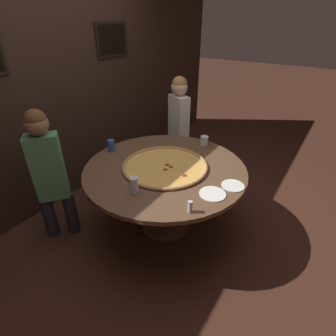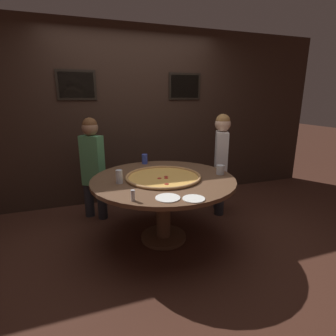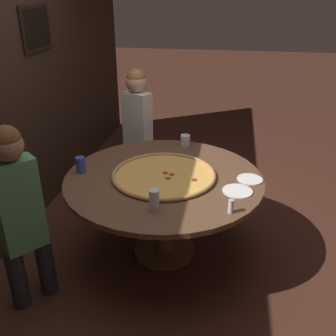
{
  "view_description": "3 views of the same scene",
  "coord_description": "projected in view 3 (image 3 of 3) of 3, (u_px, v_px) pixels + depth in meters",
  "views": [
    {
      "loc": [
        -1.8,
        -1.25,
        2.01
      ],
      "look_at": [
        -0.07,
        -0.08,
        0.79
      ],
      "focal_mm": 28.0,
      "sensor_mm": 36.0,
      "label": 1
    },
    {
      "loc": [
        -0.85,
        -2.6,
        1.6
      ],
      "look_at": [
        0.08,
        0.08,
        0.82
      ],
      "focal_mm": 28.0,
      "sensor_mm": 36.0,
      "label": 2
    },
    {
      "loc": [
        -2.59,
        -0.49,
        2.08
      ],
      "look_at": [
        0.08,
        -0.02,
        0.78
      ],
      "focal_mm": 40.0,
      "sensor_mm": 36.0,
      "label": 3
    }
  ],
  "objects": [
    {
      "name": "ground_plane",
      "position": [
        164.0,
        251.0,
        3.28
      ],
      "size": [
        24.0,
        24.0,
        0.0
      ],
      "primitive_type": "plane",
      "color": "#422319"
    },
    {
      "name": "dining_table",
      "position": [
        164.0,
        191.0,
        3.02
      ],
      "size": [
        1.57,
        1.57,
        0.74
      ],
      "color": "brown",
      "rests_on": "ground_plane"
    },
    {
      "name": "giant_pizza",
      "position": [
        164.0,
        175.0,
        2.95
      ],
      "size": [
        0.83,
        0.83,
        0.03
      ],
      "color": "#E5A84C",
      "rests_on": "dining_table"
    },
    {
      "name": "drink_cup_near_left",
      "position": [
        81.0,
        165.0,
        3.01
      ],
      "size": [
        0.07,
        0.07,
        0.13
      ],
      "primitive_type": "cylinder",
      "color": "#384CB7",
      "rests_on": "dining_table"
    },
    {
      "name": "drink_cup_by_shaker",
      "position": [
        185.0,
        141.0,
        3.51
      ],
      "size": [
        0.09,
        0.09,
        0.11
      ],
      "primitive_type": "cylinder",
      "color": "silver",
      "rests_on": "dining_table"
    },
    {
      "name": "drink_cup_far_left",
      "position": [
        154.0,
        199.0,
        2.5
      ],
      "size": [
        0.07,
        0.07,
        0.14
      ],
      "primitive_type": "cylinder",
      "color": "silver",
      "rests_on": "dining_table"
    },
    {
      "name": "white_plate_left_side",
      "position": [
        237.0,
        191.0,
        2.74
      ],
      "size": [
        0.22,
        0.22,
        0.01
      ],
      "primitive_type": "cylinder",
      "color": "white",
      "rests_on": "dining_table"
    },
    {
      "name": "white_plate_near_front",
      "position": [
        250.0,
        179.0,
        2.91
      ],
      "size": [
        0.2,
        0.2,
        0.01
      ],
      "primitive_type": "cylinder",
      "color": "white",
      "rests_on": "dining_table"
    },
    {
      "name": "condiment_shaker",
      "position": [
        231.0,
        206.0,
        2.46
      ],
      "size": [
        0.04,
        0.04,
        0.1
      ],
      "color": "silver",
      "rests_on": "dining_table"
    },
    {
      "name": "diner_far_left",
      "position": [
        20.0,
        210.0,
        2.47
      ],
      "size": [
        0.34,
        0.31,
        1.35
      ],
      "rotation": [
        0.0,
        0.0,
        2.45
      ],
      "color": "#232328",
      "rests_on": "ground_plane"
    },
    {
      "name": "diner_side_right",
      "position": [
        138.0,
        127.0,
        3.89
      ],
      "size": [
        0.26,
        0.36,
        1.38
      ],
      "rotation": [
        0.0,
        0.0,
        -2.01
      ],
      "color": "#232328",
      "rests_on": "ground_plane"
    }
  ]
}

